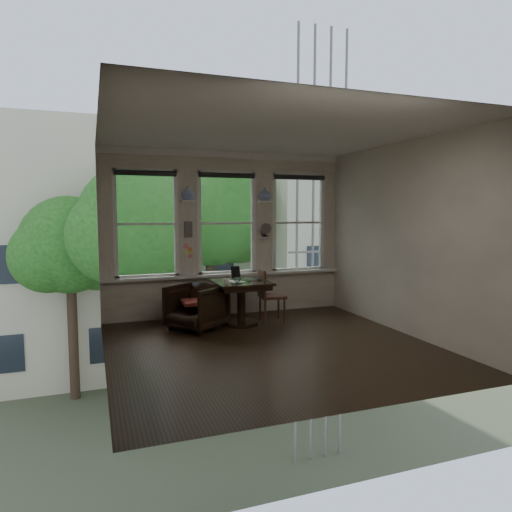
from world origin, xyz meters
name	(u,v)px	position (x,y,z in m)	size (l,w,h in m)	color
ground	(271,347)	(0.00, 0.00, 0.00)	(4.50, 4.50, 0.00)	black
ceiling	(272,131)	(0.00, 0.00, 3.00)	(4.50, 4.50, 0.00)	silver
wall_back	(226,234)	(0.00, 2.25, 1.50)	(4.50, 4.50, 0.00)	silver
wall_front	(361,256)	(0.00, -2.25, 1.50)	(4.50, 4.50, 0.00)	silver
wall_left	(101,246)	(-2.25, 0.00, 1.50)	(4.50, 4.50, 0.00)	silver
wall_right	(405,238)	(2.25, 0.00, 1.50)	(4.50, 4.50, 0.00)	silver
window_left	(146,224)	(-1.45, 2.25, 1.70)	(1.10, 0.12, 1.90)	white
window_center	(226,223)	(0.00, 2.25, 1.70)	(1.10, 0.12, 1.90)	white
window_right	(297,223)	(1.45, 2.25, 1.70)	(1.10, 0.12, 1.90)	white
shelf_left	(188,201)	(-0.72, 2.15, 2.10)	(0.26, 0.16, 0.03)	white
shelf_right	(265,202)	(0.72, 2.15, 2.10)	(0.26, 0.16, 0.03)	white
intercom	(188,229)	(-0.72, 2.18, 1.60)	(0.14, 0.06, 0.28)	#59544F
sticky_notes	(188,249)	(-0.72, 2.19, 1.25)	(0.16, 0.01, 0.24)	pink
desk_fan	(265,232)	(0.72, 2.13, 1.53)	(0.20, 0.20, 0.24)	#59544F
vase_left	(188,193)	(-0.72, 2.15, 2.24)	(0.24, 0.24, 0.25)	white
vase_right	(265,194)	(0.72, 2.15, 2.24)	(0.24, 0.24, 0.25)	white
table	(241,303)	(-0.01, 1.33, 0.38)	(0.90, 0.90, 0.75)	black
armchair_left	(196,307)	(-0.78, 1.32, 0.37)	(0.79, 0.81, 0.74)	black
cushion_red	(196,302)	(-0.78, 1.32, 0.45)	(0.45, 0.45, 0.06)	maroon
side_chair_right	(272,296)	(0.57, 1.37, 0.46)	(0.42, 0.42, 0.92)	#432118
laptop	(258,280)	(0.28, 1.31, 0.76)	(0.36, 0.23, 0.03)	black
mug	(226,282)	(-0.35, 1.06, 0.80)	(0.10, 0.10, 0.09)	white
drinking_glass	(237,280)	(-0.12, 1.20, 0.80)	(0.11, 0.11, 0.09)	white
tablet	(236,273)	(-0.02, 1.61, 0.86)	(0.16, 0.02, 0.22)	black
papers	(235,281)	(-0.11, 1.34, 0.75)	(0.22, 0.30, 0.00)	silver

